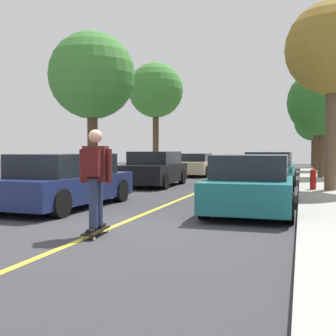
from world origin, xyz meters
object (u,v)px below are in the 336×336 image
fire_hydrant (313,179)px  parked_car_right_near (270,171)px  street_tree_left_nearest (92,76)px  street_tree_right_far (317,102)px  parked_car_right_nearest (252,184)px  street_tree_right_near (322,102)px  street_tree_right_nearest (332,50)px  parked_car_left_far (194,165)px  parked_car_left_nearest (66,181)px  skateboard (96,231)px  parked_car_left_near (154,169)px  street_tree_right_farthest (314,122)px  street_tree_left_near (156,91)px  skateboarder (95,173)px

fire_hydrant → parked_car_right_near: bearing=146.0°
street_tree_left_nearest → street_tree_right_far: street_tree_right_far is taller
parked_car_right_nearest → street_tree_right_near: bearing=80.0°
street_tree_left_nearest → fire_hydrant: bearing=1.4°
street_tree_right_nearest → fire_hydrant: 4.32m
parked_car_left_far → parked_car_right_near: parked_car_right_near is taller
parked_car_left_nearest → skateboard: parked_car_left_nearest is taller
parked_car_left_near → street_tree_right_farthest: street_tree_right_farthest is taller
street_tree_right_near → parked_car_right_near: bearing=-109.5°
parked_car_right_nearest → street_tree_left_nearest: (-6.68, 4.60, 3.66)m
street_tree_right_far → street_tree_left_nearest: bearing=-121.6°
parked_car_left_far → parked_car_left_near: bearing=-90.0°
skateboard → street_tree_right_nearest: bearing=63.2°
street_tree_left_nearest → street_tree_right_nearest: size_ratio=0.95×
street_tree_left_near → fire_hydrant: size_ratio=8.85×
street_tree_left_near → parked_car_left_near: bearing=-71.3°
parked_car_left_near → street_tree_right_far: 14.91m
parked_car_right_near → street_tree_right_nearest: (2.04, -1.03, 4.09)m
street_tree_left_nearest → street_tree_right_nearest: bearing=1.2°
street_tree_right_farthest → skateboarder: bearing=-98.5°
street_tree_left_near → street_tree_right_farthest: bearing=55.7°
street_tree_right_near → parked_car_left_far: bearing=169.1°
parked_car_left_far → street_tree_left_nearest: 9.27m
street_tree_left_near → street_tree_right_farthest: (8.71, 12.77, -1.07)m
street_tree_left_nearest → parked_car_left_nearest: bearing=-69.0°
street_tree_right_far → street_tree_right_farthest: size_ratio=1.20×
parked_car_left_near → street_tree_right_near: bearing=39.7°
street_tree_right_near → skateboarder: street_tree_right_near is taller
parked_car_right_nearest → parked_car_right_near: bearing=90.0°
parked_car_left_near → street_tree_right_near: street_tree_right_near is taller
fire_hydrant → skateboarder: skateboarder is taller
parked_car_left_nearest → parked_car_left_far: parked_car_left_nearest is taller
parked_car_left_near → fire_hydrant: (6.14, -1.21, -0.20)m
street_tree_right_nearest → fire_hydrant: (-0.54, 0.02, -4.29)m
parked_car_left_nearest → parked_car_right_nearest: (4.64, 0.70, -0.01)m
parked_car_right_nearest → fire_hydrant: 5.03m
parked_car_left_near → street_tree_right_near: 9.22m
street_tree_right_near → fire_hydrant: street_tree_right_near is taller
street_tree_right_nearest → fire_hydrant: size_ratio=8.88×
parked_car_left_far → fire_hydrant: (6.14, -8.05, -0.14)m
parked_car_right_near → street_tree_left_nearest: 7.70m
parked_car_left_nearest → street_tree_right_far: street_tree_right_far is taller
parked_car_left_nearest → parked_car_right_nearest: size_ratio=1.04×
parked_car_left_far → street_tree_left_nearest: street_tree_left_nearest is taller
parked_car_left_near → skateboard: parked_car_left_near is taller
parked_car_right_near → street_tree_left_nearest: (-6.68, -1.21, 3.64)m
street_tree_right_near → fire_hydrant: 7.55m
street_tree_right_nearest → skateboard: (-4.27, -8.46, -4.69)m
parked_car_right_nearest → street_tree_right_farthest: bearing=85.3°
parked_car_left_far → street_tree_left_nearest: (-2.04, -8.25, 3.70)m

